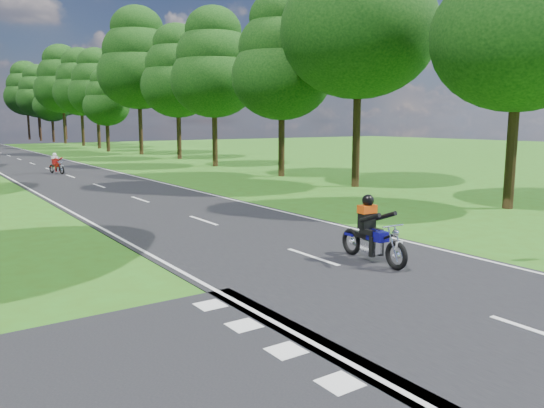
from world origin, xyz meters
TOP-DOWN VIEW (x-y plane):
  - ground at (0.00, 0.00)m, footprint 160.00×160.00m
  - main_road at (0.00, 50.00)m, footprint 7.00×140.00m
  - road_markings at (-0.14, 48.13)m, footprint 7.40×140.00m
  - treeline at (1.43, 60.06)m, footprint 40.00×115.35m
  - rider_near_blue at (0.91, 0.82)m, footprint 0.79×2.01m
  - rider_far_red at (-0.29, 28.20)m, footprint 0.93×1.71m

SIDE VIEW (x-z plane):
  - ground at x=0.00m, z-range 0.00..0.00m
  - main_road at x=0.00m, z-range 0.00..0.02m
  - road_markings at x=-0.14m, z-range 0.02..0.03m
  - rider_far_red at x=-0.29m, z-range 0.02..1.37m
  - rider_near_blue at x=0.91m, z-range 0.02..1.66m
  - treeline at x=1.43m, z-range 0.86..15.65m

